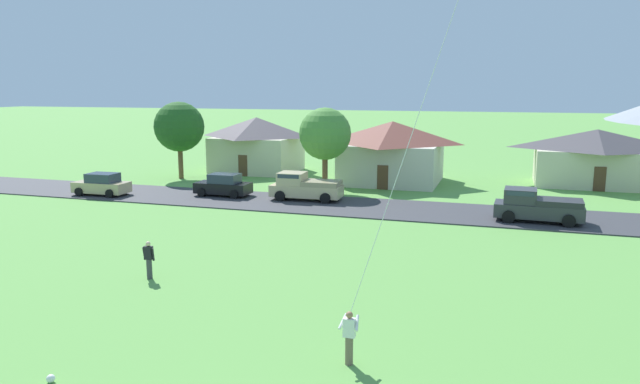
{
  "coord_description": "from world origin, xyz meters",
  "views": [
    {
      "loc": [
        4.89,
        -9.49,
        8.21
      ],
      "look_at": [
        -1.81,
        11.65,
        4.25
      ],
      "focal_mm": 32.84,
      "sensor_mm": 36.0,
      "label": 1
    }
  ],
  "objects_px": {
    "house_leftmost": "(257,144)",
    "pickup_truck_sand_west_side": "(305,186)",
    "parked_car_black_mid_west": "(224,185)",
    "soccer_ball": "(51,379)",
    "house_left_center": "(392,151)",
    "parked_car_tan_mid_east": "(102,185)",
    "pickup_truck_charcoal_east_side": "(536,206)",
    "tree_near_left": "(179,127)",
    "watcher_person": "(149,259)",
    "tree_left_of_center": "(325,134)",
    "house_right_center": "(596,157)"
  },
  "relations": [
    {
      "from": "house_left_center",
      "to": "parked_car_tan_mid_east",
      "type": "distance_m",
      "value": 24.06
    },
    {
      "from": "house_left_center",
      "to": "parked_car_black_mid_west",
      "type": "bearing_deg",
      "value": -135.59
    },
    {
      "from": "house_right_center",
      "to": "soccer_ball",
      "type": "distance_m",
      "value": 45.85
    },
    {
      "from": "pickup_truck_charcoal_east_side",
      "to": "soccer_ball",
      "type": "bearing_deg",
      "value": -118.85
    },
    {
      "from": "parked_car_tan_mid_east",
      "to": "watcher_person",
      "type": "xyz_separation_m",
      "value": [
        14.89,
        -16.09,
        0.01
      ]
    },
    {
      "from": "house_right_center",
      "to": "soccer_ball",
      "type": "bearing_deg",
      "value": -114.89
    },
    {
      "from": "parked_car_black_mid_west",
      "to": "soccer_ball",
      "type": "distance_m",
      "value": 28.63
    },
    {
      "from": "tree_left_of_center",
      "to": "parked_car_black_mid_west",
      "type": "relative_size",
      "value": 1.59
    },
    {
      "from": "house_leftmost",
      "to": "house_right_center",
      "type": "xyz_separation_m",
      "value": [
        30.71,
        0.86,
        -0.3
      ]
    },
    {
      "from": "house_left_center",
      "to": "parked_car_tan_mid_east",
      "type": "height_order",
      "value": "house_left_center"
    },
    {
      "from": "tree_left_of_center",
      "to": "pickup_truck_sand_west_side",
      "type": "bearing_deg",
      "value": -94.79
    },
    {
      "from": "watcher_person",
      "to": "soccer_ball",
      "type": "xyz_separation_m",
      "value": [
        2.58,
        -8.75,
        -0.76
      ]
    },
    {
      "from": "parked_car_tan_mid_east",
      "to": "soccer_ball",
      "type": "relative_size",
      "value": 17.73
    },
    {
      "from": "house_leftmost",
      "to": "parked_car_black_mid_west",
      "type": "bearing_deg",
      "value": -77.16
    },
    {
      "from": "watcher_person",
      "to": "tree_near_left",
      "type": "bearing_deg",
      "value": 118.08
    },
    {
      "from": "house_leftmost",
      "to": "tree_near_left",
      "type": "bearing_deg",
      "value": -127.15
    },
    {
      "from": "pickup_truck_sand_west_side",
      "to": "pickup_truck_charcoal_east_side",
      "type": "height_order",
      "value": "same"
    },
    {
      "from": "house_leftmost",
      "to": "pickup_truck_sand_west_side",
      "type": "distance_m",
      "value": 16.17
    },
    {
      "from": "watcher_person",
      "to": "pickup_truck_charcoal_east_side",
      "type": "bearing_deg",
      "value": 45.04
    },
    {
      "from": "house_left_center",
      "to": "house_right_center",
      "type": "relative_size",
      "value": 0.85
    },
    {
      "from": "watcher_person",
      "to": "house_left_center",
      "type": "bearing_deg",
      "value": 80.1
    },
    {
      "from": "tree_left_of_center",
      "to": "watcher_person",
      "type": "height_order",
      "value": "tree_left_of_center"
    },
    {
      "from": "house_leftmost",
      "to": "tree_near_left",
      "type": "xyz_separation_m",
      "value": [
        -4.8,
        -6.34,
        1.94
      ]
    },
    {
      "from": "house_left_center",
      "to": "tree_left_of_center",
      "type": "bearing_deg",
      "value": -123.13
    },
    {
      "from": "house_right_center",
      "to": "pickup_truck_charcoal_east_side",
      "type": "height_order",
      "value": "house_right_center"
    },
    {
      "from": "house_right_center",
      "to": "parked_car_tan_mid_east",
      "type": "relative_size",
      "value": 2.44
    },
    {
      "from": "tree_near_left",
      "to": "pickup_truck_charcoal_east_side",
      "type": "bearing_deg",
      "value": -16.72
    },
    {
      "from": "tree_near_left",
      "to": "parked_car_black_mid_west",
      "type": "xyz_separation_m",
      "value": [
        7.84,
        -6.99,
        -3.85
      ]
    },
    {
      "from": "house_right_center",
      "to": "pickup_truck_sand_west_side",
      "type": "xyz_separation_m",
      "value": [
        -21.24,
        -13.86,
        -1.41
      ]
    },
    {
      "from": "watcher_person",
      "to": "pickup_truck_sand_west_side",
      "type": "bearing_deg",
      "value": 88.15
    },
    {
      "from": "house_right_center",
      "to": "tree_near_left",
      "type": "xyz_separation_m",
      "value": [
        -35.51,
        -7.19,
        2.25
      ]
    },
    {
      "from": "tree_near_left",
      "to": "tree_left_of_center",
      "type": "bearing_deg",
      "value": -10.36
    },
    {
      "from": "pickup_truck_charcoal_east_side",
      "to": "tree_left_of_center",
      "type": "bearing_deg",
      "value": 157.68
    },
    {
      "from": "tree_left_of_center",
      "to": "pickup_truck_charcoal_east_side",
      "type": "relative_size",
      "value": 1.27
    },
    {
      "from": "house_left_center",
      "to": "parked_car_tan_mid_east",
      "type": "relative_size",
      "value": 2.06
    },
    {
      "from": "tree_left_of_center",
      "to": "watcher_person",
      "type": "distance_m",
      "value": 23.25
    },
    {
      "from": "house_left_center",
      "to": "soccer_ball",
      "type": "distance_m",
      "value": 38.25
    },
    {
      "from": "house_leftmost",
      "to": "soccer_ball",
      "type": "distance_m",
      "value": 42.34
    },
    {
      "from": "pickup_truck_charcoal_east_side",
      "to": "parked_car_tan_mid_east",
      "type": "bearing_deg",
      "value": -179.18
    },
    {
      "from": "pickup_truck_charcoal_east_side",
      "to": "watcher_person",
      "type": "height_order",
      "value": "pickup_truck_charcoal_east_side"
    },
    {
      "from": "tree_left_of_center",
      "to": "parked_car_tan_mid_east",
      "type": "distance_m",
      "value": 17.65
    },
    {
      "from": "pickup_truck_charcoal_east_side",
      "to": "parked_car_black_mid_west",
      "type": "bearing_deg",
      "value": 174.7
    },
    {
      "from": "house_right_center",
      "to": "tree_left_of_center",
      "type": "xyz_separation_m",
      "value": [
        -20.91,
        -9.86,
        2.14
      ]
    },
    {
      "from": "house_leftmost",
      "to": "pickup_truck_sand_west_side",
      "type": "height_order",
      "value": "house_leftmost"
    },
    {
      "from": "house_right_center",
      "to": "watcher_person",
      "type": "height_order",
      "value": "house_right_center"
    },
    {
      "from": "parked_car_tan_mid_east",
      "to": "pickup_truck_charcoal_east_side",
      "type": "xyz_separation_m",
      "value": [
        31.4,
        0.45,
        0.19
      ]
    },
    {
      "from": "house_left_center",
      "to": "pickup_truck_charcoal_east_side",
      "type": "height_order",
      "value": "house_left_center"
    },
    {
      "from": "parked_car_black_mid_west",
      "to": "watcher_person",
      "type": "relative_size",
      "value": 2.51
    },
    {
      "from": "pickup_truck_charcoal_east_side",
      "to": "soccer_ball",
      "type": "distance_m",
      "value": 28.89
    },
    {
      "from": "house_right_center",
      "to": "pickup_truck_sand_west_side",
      "type": "bearing_deg",
      "value": -146.88
    }
  ]
}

